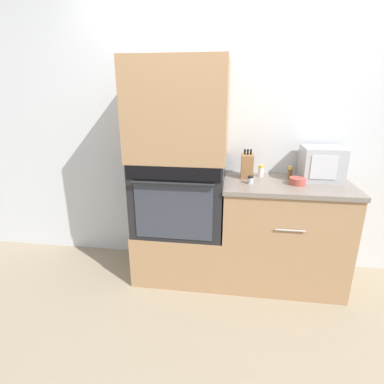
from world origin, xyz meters
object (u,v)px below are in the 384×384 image
Objects in this scene: bowl at (297,181)px; condiment_jar_far at (261,171)px; knife_block at (247,166)px; microwave at (322,164)px; condiment_jar_mid at (290,173)px; condiment_jar_near at (250,180)px; wall_oven at (180,194)px.

condiment_jar_far is (-0.27, 0.20, 0.02)m from bowl.
bowl is 0.34m from condiment_jar_far.
knife_block reaches higher than bowl.
microwave is 2.93× the size of condiment_jar_mid.
knife_block is at bearing 158.04° from bowl.
wall_oven is at bearing 173.25° from condiment_jar_near.
condiment_jar_near is at bearing -113.06° from condiment_jar_far.
microwave reaches higher than knife_block.
microwave is 0.26m from condiment_jar_mid.
wall_oven is 7.66× the size of condiment_jar_far.
condiment_jar_near is at bearing -152.05° from condiment_jar_mid.
bowl is at bearing -142.03° from microwave.
knife_block is at bearing -179.38° from microwave.
microwave reaches higher than condiment_jar_mid.
condiment_jar_mid reaches higher than condiment_jar_near.
condiment_jar_near is at bearing -161.60° from microwave.
microwave is 3.26× the size of condiment_jar_far.
condiment_jar_far is at bearing 66.94° from condiment_jar_near.
knife_block is 0.43m from bowl.
wall_oven is 0.95m from condiment_jar_mid.
microwave is at bearing 3.72° from condiment_jar_mid.
condiment_jar_near is 0.38m from condiment_jar_mid.
condiment_jar_mid is 1.11× the size of condiment_jar_far.
wall_oven reaches higher than condiment_jar_mid.
bowl is 1.31× the size of condiment_jar_far.
microwave is at bearing 18.40° from condiment_jar_near.
condiment_jar_far is (-0.24, 0.05, -0.01)m from condiment_jar_mid.
wall_oven is 2.35× the size of microwave.
microwave is 0.61m from knife_block.
bowl is at bearing -21.96° from knife_block.
condiment_jar_far is (0.12, 0.04, -0.05)m from knife_block.
bowl is at bearing -2.49° from wall_oven.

